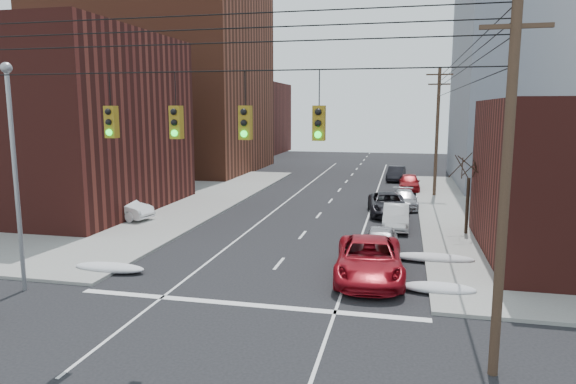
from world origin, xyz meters
The scene contains 24 objects.
sidewalk_nw centered at (-27.00, 27.00, 0.07)m, with size 40.00×40.00×0.15m, color gray.
building_brick_tall centered at (-24.00, 48.00, 15.00)m, with size 24.00×20.00×30.00m, color brown.
building_brick_near centered at (-22.00, 22.00, 6.50)m, with size 20.00×16.00×13.00m, color #491A15.
building_brick_far centered at (-26.00, 74.00, 6.00)m, with size 22.00×18.00×12.00m, color #491A15.
building_glass centered at (24.00, 70.00, 11.00)m, with size 20.00×18.00×22.00m, color gray.
utility_pole_right centered at (8.50, 3.00, 5.78)m, with size 2.20×0.28×11.00m.
utility_pole_far centered at (8.50, 34.00, 5.78)m, with size 2.20×0.28×11.00m.
traffic_signals centered at (0.10, 2.97, 7.17)m, with size 17.00×0.42×2.02m.
street_light centered at (-9.50, 6.00, 5.54)m, with size 0.44×0.44×9.32m.
bare_tree centered at (9.59, 20.00, 2.32)m, with size 2.09×2.20×4.93m.
snow_nw centered at (-7.40, 9.00, 0.21)m, with size 3.50×1.08×0.42m, color silver.
snow_ne centered at (7.40, 9.50, 0.21)m, with size 3.00×1.08×0.42m, color silver.
snow_east_far centered at (7.40, 14.00, 0.21)m, with size 4.00×1.08×0.42m, color silver.
red_pickup centered at (4.46, 10.75, 0.88)m, with size 2.93×6.36×1.77m, color maroon.
parked_car_a centered at (4.80, 14.38, 0.75)m, with size 1.78×4.43×1.51m, color #A2A2A6.
parked_car_b centered at (5.46, 21.00, 0.75)m, with size 1.58×4.54×1.50m, color silver.
parked_car_c centered at (4.80, 25.30, 0.78)m, with size 2.60×5.65×1.57m, color black.
parked_car_d centered at (5.97, 28.25, 0.68)m, with size 1.90×4.67×1.36m, color #9E9EA2.
parked_car_e centered at (6.40, 37.07, 0.79)m, with size 1.86×4.64×1.58m, color maroon.
parked_car_f centered at (5.08, 43.69, 0.76)m, with size 1.62×4.64×1.53m, color black.
lot_car_a centered at (-12.83, 19.22, 0.91)m, with size 1.60×4.59×1.51m, color white.
lot_car_b centered at (-15.45, 24.47, 0.87)m, with size 2.40×5.21×1.45m, color #A1A1A6.
lot_car_c centered at (-18.97, 21.33, 0.84)m, with size 1.93×4.75×1.38m, color black.
lot_car_d centered at (-17.01, 24.77, 0.92)m, with size 1.81×4.49×1.53m, color #9F9FA4.
Camera 1 is at (5.80, -11.62, 7.48)m, focal length 32.00 mm.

